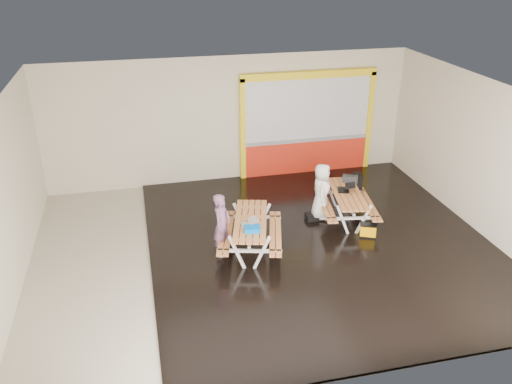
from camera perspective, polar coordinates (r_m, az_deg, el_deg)
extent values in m
cube|color=#B9AF9C|center=(11.71, 1.02, -6.29)|extent=(10.00, 8.00, 0.01)
cube|color=white|center=(10.32, 1.16, 10.57)|extent=(10.00, 8.00, 0.01)
cube|color=beige|center=(14.57, -2.83, 7.76)|extent=(10.00, 0.01, 3.50)
cube|color=beige|center=(7.57, 8.68, -10.33)|extent=(10.00, 0.01, 3.50)
cube|color=beige|center=(10.90, -25.34, -0.97)|extent=(0.01, 8.00, 3.50)
cube|color=beige|center=(12.99, 23.06, 3.50)|extent=(0.01, 8.00, 3.50)
cube|color=black|center=(12.02, 6.83, -5.41)|extent=(7.50, 7.98, 0.05)
cube|color=red|center=(15.44, 5.39, 3.79)|extent=(3.60, 0.12, 1.00)
cube|color=gray|center=(15.26, 5.47, 5.64)|extent=(3.60, 0.14, 0.10)
cube|color=silver|center=(14.99, 5.60, 8.93)|extent=(3.60, 0.08, 1.72)
cube|color=yellow|center=(14.64, -1.46, 6.64)|extent=(0.14, 0.16, 2.90)
cube|color=yellow|center=(15.79, 12.05, 7.49)|extent=(0.14, 0.16, 2.90)
cube|color=yellow|center=(14.73, 5.79, 12.50)|extent=(3.88, 0.16, 0.20)
cube|color=#B7733D|center=(11.30, -1.99, -3.09)|extent=(0.61, 1.91, 0.04)
cube|color=#B7733D|center=(11.29, -1.29, -3.10)|extent=(0.61, 1.91, 0.04)
cube|color=#B7733D|center=(11.29, -0.59, -3.11)|extent=(0.61, 1.91, 0.04)
cube|color=#B7733D|center=(11.28, 0.11, -3.12)|extent=(0.61, 1.91, 0.04)
cube|color=#B7733D|center=(11.28, 0.81, -3.13)|extent=(0.61, 1.91, 0.04)
cube|color=white|center=(10.83, -2.06, -6.55)|extent=(0.36, 0.15, 0.78)
cube|color=white|center=(10.82, 0.62, -6.59)|extent=(0.36, 0.15, 0.78)
cube|color=white|center=(10.80, -0.72, -6.37)|extent=(1.30, 0.40, 0.06)
cube|color=white|center=(10.67, -0.73, -5.22)|extent=(0.65, 0.22, 0.06)
cube|color=white|center=(12.11, -1.65, -2.87)|extent=(0.36, 0.15, 0.78)
cube|color=white|center=(12.09, 0.74, -2.91)|extent=(0.36, 0.15, 0.78)
cube|color=white|center=(12.08, -0.45, -2.71)|extent=(1.30, 0.40, 0.06)
cube|color=white|center=(11.96, -0.46, -1.64)|extent=(0.65, 0.22, 0.06)
cube|color=white|center=(11.38, -0.58, -3.97)|extent=(0.46, 1.55, 0.06)
cube|color=#B7733D|center=(11.46, -3.58, -4.35)|extent=(0.61, 1.90, 0.04)
cube|color=#B7733D|center=(11.45, -2.93, -4.36)|extent=(0.61, 1.90, 0.04)
cube|color=#B7733D|center=(11.42, 1.77, -4.43)|extent=(0.61, 1.90, 0.04)
cube|color=#B7733D|center=(11.42, 2.43, -4.43)|extent=(0.61, 1.90, 0.04)
cube|color=#B7733D|center=(12.69, 8.68, -0.20)|extent=(0.42, 1.85, 0.04)
cube|color=#B7733D|center=(12.72, 9.26, -0.19)|extent=(0.42, 1.85, 0.04)
cube|color=#B7733D|center=(12.75, 9.84, -0.17)|extent=(0.42, 1.85, 0.04)
cube|color=#B7733D|center=(12.78, 10.42, -0.15)|extent=(0.42, 1.85, 0.04)
cube|color=#B7733D|center=(12.81, 10.99, -0.14)|extent=(0.42, 1.85, 0.04)
cube|color=white|center=(12.23, 9.35, -3.01)|extent=(0.35, 0.11, 0.74)
cube|color=white|center=(12.34, 11.54, -2.92)|extent=(0.35, 0.11, 0.74)
cube|color=white|center=(12.27, 10.46, -2.79)|extent=(1.26, 0.27, 0.06)
cube|color=white|center=(12.16, 10.55, -1.79)|extent=(0.63, 0.16, 0.06)
cube|color=white|center=(13.46, 8.09, -0.18)|extent=(0.35, 0.11, 0.74)
cube|color=white|center=(13.56, 10.08, -0.12)|extent=(0.35, 0.11, 0.74)
cube|color=white|center=(13.49, 9.10, 0.01)|extent=(1.26, 0.27, 0.06)
cube|color=white|center=(13.39, 9.17, 0.94)|extent=(0.63, 0.16, 0.06)
cube|color=white|center=(12.83, 9.78, -0.92)|extent=(0.31, 1.51, 0.06)
cube|color=#B7733D|center=(12.75, 7.24, -1.37)|extent=(0.42, 1.85, 0.04)
cube|color=#B7733D|center=(12.78, 7.80, -1.35)|extent=(0.42, 1.85, 0.04)
cube|color=#B7733D|center=(12.98, 11.68, -1.22)|extent=(0.42, 1.85, 0.04)
cube|color=#B7733D|center=(13.01, 12.21, -1.21)|extent=(0.42, 1.85, 0.04)
imported|color=#704B68|center=(11.04, -3.72, -3.56)|extent=(0.56, 0.61, 1.39)
imported|color=white|center=(12.66, 7.08, 0.10)|extent=(0.63, 0.77, 1.37)
cube|color=silver|center=(11.04, -0.98, -3.63)|extent=(0.24, 0.32, 0.02)
cube|color=silver|center=(11.03, -0.33, -3.05)|extent=(0.22, 0.32, 0.06)
cube|color=silver|center=(11.03, -0.35, -3.05)|extent=(0.19, 0.28, 0.05)
cube|color=black|center=(12.85, 9.40, 0.22)|extent=(0.36, 0.42, 0.02)
cube|color=black|center=(12.81, 10.15, 0.70)|extent=(0.34, 0.41, 0.07)
cube|color=silver|center=(12.81, 10.12, 0.70)|extent=(0.29, 0.36, 0.06)
cube|color=#005FC2|center=(10.83, -0.43, -4.02)|extent=(0.36, 0.27, 0.10)
cube|color=black|center=(13.31, 10.12, 1.42)|extent=(0.42, 0.33, 0.17)
cylinder|color=black|center=(13.26, 10.16, 1.90)|extent=(0.26, 0.14, 0.02)
cube|color=black|center=(13.58, 10.75, 0.99)|extent=(0.30, 0.20, 0.41)
cylinder|color=black|center=(13.49, 10.83, 1.86)|extent=(0.19, 0.19, 0.10)
cube|color=black|center=(12.89, 6.26, -2.66)|extent=(0.38, 0.28, 0.14)
cube|color=black|center=(12.38, 11.95, -4.61)|extent=(0.44, 0.37, 0.04)
cube|color=#E29B00|center=(12.32, 12.00, -4.05)|extent=(0.41, 0.35, 0.28)
cube|color=black|center=(12.25, 12.06, -3.44)|extent=(0.44, 0.37, 0.03)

